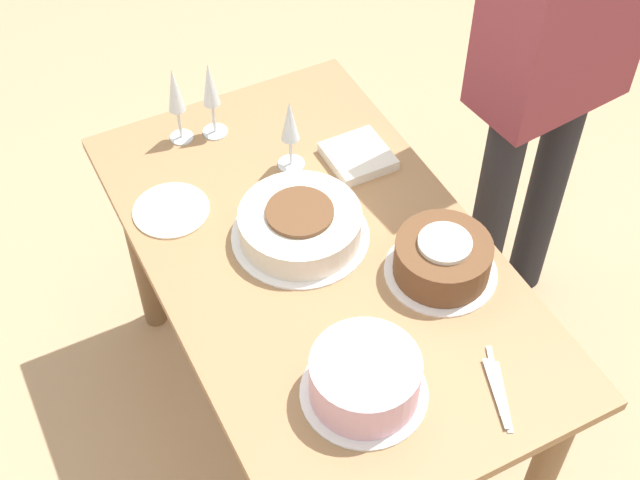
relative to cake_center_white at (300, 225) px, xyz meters
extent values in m
plane|color=tan|center=(-0.07, -0.02, -0.80)|extent=(12.00, 12.00, 0.00)
cube|color=#9E754C|center=(-0.07, -0.02, -0.06)|extent=(1.30, 0.77, 0.03)
cylinder|color=brown|center=(-0.64, -0.32, -0.43)|extent=(0.07, 0.07, 0.72)
cylinder|color=brown|center=(0.50, -0.32, -0.43)|extent=(0.07, 0.07, 0.72)
cylinder|color=brown|center=(0.50, 0.29, -0.43)|extent=(0.07, 0.07, 0.72)
cylinder|color=white|center=(0.00, 0.00, -0.04)|extent=(0.33, 0.33, 0.01)
cylinder|color=silver|center=(0.00, 0.00, 0.00)|extent=(0.29, 0.29, 0.07)
cylinder|color=brown|center=(0.00, 0.00, 0.04)|extent=(0.16, 0.16, 0.01)
cylinder|color=white|center=(-0.25, -0.24, -0.04)|extent=(0.26, 0.26, 0.01)
cylinder|color=brown|center=(-0.25, -0.24, 0.01)|extent=(0.22, 0.22, 0.09)
cylinder|color=silver|center=(-0.25, -0.24, 0.06)|extent=(0.12, 0.12, 0.01)
cylinder|color=white|center=(-0.45, 0.08, -0.04)|extent=(0.27, 0.27, 0.01)
cylinder|color=#E5B2C6|center=(-0.45, 0.08, 0.02)|extent=(0.23, 0.23, 0.11)
cylinder|color=silver|center=(0.23, -0.09, -0.04)|extent=(0.07, 0.07, 0.00)
cylinder|color=silver|center=(0.23, -0.09, 0.01)|extent=(0.01, 0.01, 0.09)
cone|color=silver|center=(0.23, -0.09, 0.11)|extent=(0.05, 0.05, 0.12)
cylinder|color=silver|center=(0.44, 0.04, -0.04)|extent=(0.07, 0.07, 0.00)
cylinder|color=silver|center=(0.44, 0.04, 0.01)|extent=(0.01, 0.01, 0.10)
cone|color=silver|center=(0.44, 0.04, 0.12)|extent=(0.05, 0.05, 0.13)
cylinder|color=silver|center=(0.46, 0.13, -0.04)|extent=(0.06, 0.06, 0.00)
cylinder|color=silver|center=(0.46, 0.13, 0.01)|extent=(0.01, 0.01, 0.09)
cone|color=silver|center=(0.46, 0.13, 0.12)|extent=(0.04, 0.04, 0.13)
cylinder|color=beige|center=(0.22, 0.25, -0.04)|extent=(0.19, 0.19, 0.01)
cube|color=silver|center=(-0.59, -0.18, -0.04)|extent=(0.16, 0.08, 0.00)
cube|color=silver|center=(-0.55, -0.18, -0.04)|extent=(0.16, 0.08, 0.00)
cube|color=silver|center=(-0.58, -0.17, -0.03)|extent=(0.17, 0.07, 0.00)
cube|color=silver|center=(0.17, -0.25, -0.03)|extent=(0.16, 0.16, 0.03)
cylinder|color=#232328|center=(0.10, -0.88, -0.38)|extent=(0.11, 0.11, 0.83)
cylinder|color=#232328|center=(0.07, -0.66, -0.38)|extent=(0.11, 0.11, 0.83)
camera|label=1|loc=(-1.29, 0.61, 1.56)|focal=50.00mm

